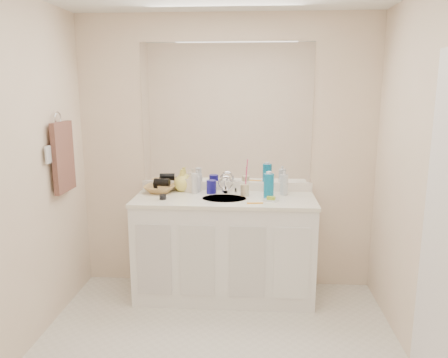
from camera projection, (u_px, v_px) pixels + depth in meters
wall_back at (227, 155)px, 3.86m from camera, size 2.60×0.02×2.40m
wall_front at (173, 286)px, 1.32m from camera, size 2.60×0.02×2.40m
wall_left at (2, 185)px, 2.67m from camera, size 0.02×2.60×2.40m
wall_right at (438, 192)px, 2.50m from camera, size 0.02×2.60×2.40m
vanity_cabinet at (224, 249)px, 3.75m from camera, size 1.50×0.55×0.85m
countertop at (224, 199)px, 3.66m from camera, size 1.52×0.57×0.03m
backsplash at (226, 186)px, 3.90m from camera, size 1.52×0.03×0.08m
sink_basin at (224, 200)px, 3.64m from camera, size 0.37×0.37×0.02m
faucet at (226, 187)px, 3.80m from camera, size 0.02×0.02×0.11m
mirror at (227, 114)px, 3.78m from camera, size 1.48×0.01×1.20m
blue_mug at (211, 187)px, 3.79m from camera, size 0.11×0.11×0.12m
tan_cup at (245, 190)px, 3.71m from camera, size 0.08×0.08×0.10m
toothbrush at (246, 178)px, 3.69m from camera, size 0.02×0.04×0.21m
mouthwash_bottle at (269, 186)px, 3.64m from camera, size 0.09×0.09×0.20m
clear_pump_bottle at (284, 185)px, 3.74m from camera, size 0.08×0.08×0.18m
soap_dish at (271, 200)px, 3.55m from camera, size 0.13×0.12×0.01m
green_soap at (271, 198)px, 3.54m from camera, size 0.07×0.06×0.02m
orange_comb at (255, 203)px, 3.47m from camera, size 0.13×0.04×0.01m
dark_jar at (163, 197)px, 3.59m from camera, size 0.07×0.07×0.04m
extra_white_bottle at (195, 184)px, 3.78m from camera, size 0.07×0.07×0.18m
soap_bottle_white at (197, 181)px, 3.85m from camera, size 0.09×0.09×0.18m
soap_bottle_cream at (190, 182)px, 3.85m from camera, size 0.11×0.11×0.18m
soap_bottle_yellow at (182, 180)px, 3.87m from camera, size 0.19×0.19×0.19m
wicker_basket at (160, 189)px, 3.83m from camera, size 0.30×0.30×0.07m
hair_dryer at (162, 182)px, 3.82m from camera, size 0.14×0.08×0.07m
towel_ring at (58, 119)px, 3.36m from camera, size 0.01×0.11×0.11m
hand_towel at (63, 157)px, 3.42m from camera, size 0.04×0.32×0.55m
switch_plate at (48, 155)px, 3.21m from camera, size 0.01×0.08×0.13m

